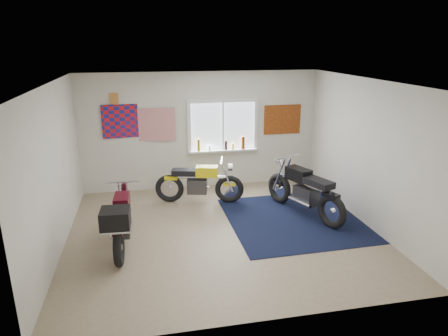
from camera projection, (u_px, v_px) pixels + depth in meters
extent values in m
plane|color=#9E896B|center=(222.00, 232.00, 7.31)|extent=(5.50, 5.50, 0.00)
plane|color=white|center=(222.00, 82.00, 6.49)|extent=(5.50, 5.50, 0.00)
plane|color=silver|center=(201.00, 131.00, 9.24)|extent=(5.50, 0.00, 5.50)
plane|color=silver|center=(265.00, 223.00, 4.56)|extent=(5.50, 0.00, 5.50)
plane|color=silver|center=(54.00, 171.00, 6.38)|extent=(0.00, 5.00, 5.00)
plane|color=silver|center=(367.00, 153.00, 7.42)|extent=(0.00, 5.00, 5.00)
cube|color=black|center=(293.00, 219.00, 7.81)|extent=(2.55, 2.65, 0.01)
cube|color=white|center=(223.00, 126.00, 9.28)|extent=(1.50, 0.02, 1.10)
cube|color=white|center=(223.00, 101.00, 9.09)|extent=(1.66, 0.06, 0.08)
cube|color=white|center=(223.00, 151.00, 9.45)|extent=(1.66, 0.06, 0.08)
cube|color=white|center=(189.00, 128.00, 9.12)|extent=(0.08, 0.06, 1.10)
cube|color=white|center=(256.00, 125.00, 9.42)|extent=(0.08, 0.06, 1.10)
cube|color=white|center=(223.00, 126.00, 9.27)|extent=(0.04, 0.06, 1.10)
cube|color=white|center=(223.00, 150.00, 9.39)|extent=(1.60, 0.16, 0.04)
cylinder|color=#8C6714|center=(199.00, 145.00, 9.22)|extent=(0.07, 0.07, 0.28)
cylinder|color=white|center=(210.00, 148.00, 9.29)|extent=(0.06, 0.06, 0.12)
cylinder|color=black|center=(226.00, 145.00, 9.35)|extent=(0.06, 0.06, 0.22)
cylinder|color=gold|center=(233.00, 146.00, 9.39)|extent=(0.05, 0.05, 0.14)
cylinder|color=#6C320E|center=(243.00, 143.00, 9.42)|extent=(0.09, 0.09, 0.30)
plane|color=red|center=(125.00, 121.00, 8.81)|extent=(1.00, 0.07, 1.00)
plane|color=red|center=(155.00, 125.00, 8.94)|extent=(0.90, 0.09, 0.90)
cube|color=#BD7B36|center=(114.00, 99.00, 8.62)|extent=(0.18, 0.02, 0.24)
cube|color=#A54C14|center=(282.00, 120.00, 9.52)|extent=(0.90, 0.03, 0.70)
torus|color=black|center=(229.00, 189.00, 8.56)|extent=(0.63, 0.26, 0.62)
torus|color=black|center=(170.00, 188.00, 8.60)|extent=(0.63, 0.26, 0.62)
cylinder|color=silver|center=(229.00, 189.00, 8.56)|extent=(0.12, 0.11, 0.10)
cylinder|color=silver|center=(170.00, 188.00, 8.60)|extent=(0.12, 0.11, 0.10)
cylinder|color=silver|center=(199.00, 177.00, 8.50)|extent=(1.15, 0.35, 0.08)
cube|color=#2F2F31|center=(197.00, 186.00, 8.56)|extent=(0.46, 0.35, 0.31)
cylinder|color=silver|center=(198.00, 188.00, 8.73)|extent=(0.51, 0.18, 0.06)
cube|color=yellow|center=(207.00, 171.00, 8.45)|extent=(0.50, 0.34, 0.22)
cube|color=black|center=(184.00, 172.00, 8.47)|extent=(0.55, 0.37, 0.11)
cube|color=yellow|center=(171.00, 178.00, 8.52)|extent=(0.30, 0.21, 0.07)
cube|color=yellow|center=(229.00, 184.00, 8.53)|extent=(0.28, 0.18, 0.05)
cylinder|color=silver|center=(222.00, 161.00, 8.37)|extent=(0.16, 0.56, 0.03)
cylinder|color=silver|center=(230.00, 167.00, 8.41)|extent=(0.12, 0.16, 0.15)
torus|color=black|center=(279.00, 188.00, 8.55)|extent=(0.38, 0.66, 0.66)
torus|color=black|center=(332.00, 211.00, 7.39)|extent=(0.38, 0.66, 0.66)
cylinder|color=silver|center=(279.00, 188.00, 8.55)|extent=(0.14, 0.15, 0.12)
cylinder|color=silver|center=(332.00, 211.00, 7.39)|extent=(0.14, 0.15, 0.12)
cylinder|color=silver|center=(305.00, 184.00, 7.87)|extent=(0.59, 1.25, 0.09)
cube|color=#2F2F31|center=(306.00, 195.00, 7.90)|extent=(0.45, 0.55, 0.36)
cylinder|color=silver|center=(299.00, 202.00, 7.85)|extent=(0.29, 0.56, 0.07)
cube|color=black|center=(298.00, 174.00, 7.98)|extent=(0.45, 0.59, 0.25)
cube|color=black|center=(319.00, 183.00, 7.55)|extent=(0.49, 0.64, 0.13)
cube|color=black|center=(331.00, 195.00, 7.34)|extent=(0.27, 0.35, 0.08)
cube|color=black|center=(280.00, 183.00, 8.51)|extent=(0.25, 0.33, 0.05)
cylinder|color=silver|center=(287.00, 157.00, 8.18)|extent=(0.61, 0.28, 0.04)
cylinder|color=silver|center=(280.00, 162.00, 8.39)|extent=(0.19, 0.16, 0.17)
torus|color=black|center=(126.00, 213.00, 7.39)|extent=(0.15, 0.62, 0.62)
torus|color=black|center=(119.00, 247.00, 6.14)|extent=(0.15, 0.62, 0.62)
cylinder|color=silver|center=(126.00, 213.00, 7.39)|extent=(0.10, 0.11, 0.10)
cylinder|color=silver|center=(119.00, 247.00, 6.14)|extent=(0.10, 0.11, 0.10)
cylinder|color=silver|center=(122.00, 213.00, 6.68)|extent=(0.14, 1.20, 0.09)
cube|color=#2F2F31|center=(122.00, 225.00, 6.70)|extent=(0.29, 0.44, 0.32)
cylinder|color=silver|center=(113.00, 231.00, 6.71)|extent=(0.09, 0.52, 0.07)
cube|color=#3D0912|center=(122.00, 202.00, 6.80)|extent=(0.27, 0.48, 0.23)
cube|color=black|center=(119.00, 215.00, 6.34)|extent=(0.29, 0.53, 0.11)
cube|color=#3D0912|center=(118.00, 230.00, 6.11)|extent=(0.17, 0.29, 0.08)
cube|color=#3D0912|center=(126.00, 207.00, 7.36)|extent=(0.15, 0.27, 0.05)
cylinder|color=silver|center=(122.00, 182.00, 7.03)|extent=(0.59, 0.06, 0.03)
cylinder|color=silver|center=(124.00, 186.00, 7.26)|extent=(0.16, 0.10, 0.15)
cube|color=black|center=(115.00, 218.00, 5.89)|extent=(0.45, 0.42, 0.28)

